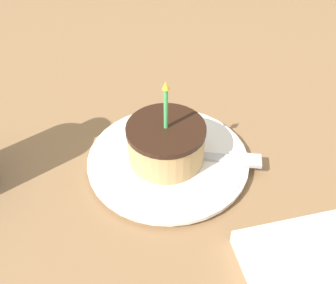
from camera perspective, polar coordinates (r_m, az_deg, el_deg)
name	(u,v)px	position (r m, az deg, el deg)	size (l,w,h in m)	color
ground_plane	(152,183)	(0.56, -2.27, -5.96)	(2.40, 2.40, 0.04)	olive
plate	(168,160)	(0.55, 0.00, -2.60)	(0.23, 0.23, 0.01)	white
cake_slice	(166,143)	(0.53, -0.29, -0.08)	(0.11, 0.11, 0.13)	tan
fork	(205,156)	(0.55, 5.32, -2.08)	(0.08, 0.18, 0.00)	#B2B2B7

